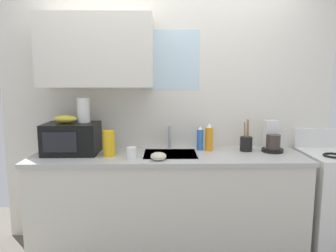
{
  "coord_description": "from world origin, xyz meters",
  "views": [
    {
      "loc": [
        -0.04,
        -2.65,
        1.54
      ],
      "look_at": [
        0.0,
        0.0,
        1.15
      ],
      "focal_mm": 33.27,
      "sensor_mm": 36.0,
      "label": 1
    }
  ],
  "objects": [
    {
      "name": "sink_faucet",
      "position": [
        0.02,
        0.24,
        1.0
      ],
      "size": [
        0.03,
        0.03,
        0.21
      ],
      "primitive_type": "cylinder",
      "color": "#B2B5BA",
      "rests_on": "counter_unit"
    },
    {
      "name": "small_bowl",
      "position": [
        -0.08,
        -0.2,
        0.93
      ],
      "size": [
        0.13,
        0.13,
        0.06
      ],
      "primitive_type": "ellipsoid",
      "color": "beige",
      "rests_on": "counter_unit"
    },
    {
      "name": "mug_white",
      "position": [
        -0.3,
        -0.14,
        0.95
      ],
      "size": [
        0.08,
        0.08,
        0.09
      ],
      "primitive_type": "cylinder",
      "color": "white",
      "rests_on": "counter_unit"
    },
    {
      "name": "dish_soap_bottle_orange",
      "position": [
        0.38,
        0.15,
        1.02
      ],
      "size": [
        0.07,
        0.07,
        0.25
      ],
      "color": "orange",
      "rests_on": "counter_unit"
    },
    {
      "name": "kitchen_wall_assembly",
      "position": [
        -0.12,
        0.31,
        1.36
      ],
      "size": [
        3.13,
        0.42,
        2.5
      ],
      "color": "silver",
      "rests_on": "ground"
    },
    {
      "name": "banana_bunch",
      "position": [
        -0.9,
        0.05,
        1.2
      ],
      "size": [
        0.2,
        0.11,
        0.07
      ],
      "primitive_type": "ellipsoid",
      "color": "gold",
      "rests_on": "microwave"
    },
    {
      "name": "coffee_maker",
      "position": [
        0.95,
        0.11,
        1.0
      ],
      "size": [
        0.19,
        0.21,
        0.28
      ],
      "color": "black",
      "rests_on": "counter_unit"
    },
    {
      "name": "paper_towel_roll",
      "position": [
        -0.75,
        0.1,
        1.28
      ],
      "size": [
        0.11,
        0.11,
        0.22
      ],
      "primitive_type": "cylinder",
      "color": "white",
      "rests_on": "microwave"
    },
    {
      "name": "dish_soap_bottle_blue",
      "position": [
        0.3,
        0.17,
        1.01
      ],
      "size": [
        0.06,
        0.06,
        0.23
      ],
      "color": "blue",
      "rests_on": "counter_unit"
    },
    {
      "name": "cereal_canister",
      "position": [
        -0.51,
        -0.05,
        1.01
      ],
      "size": [
        0.1,
        0.1,
        0.22
      ],
      "primitive_type": "cylinder",
      "color": "gold",
      "rests_on": "counter_unit"
    },
    {
      "name": "microwave",
      "position": [
        -0.85,
        0.05,
        1.04
      ],
      "size": [
        0.46,
        0.35,
        0.27
      ],
      "color": "black",
      "rests_on": "counter_unit"
    },
    {
      "name": "counter_unit",
      "position": [
        0.0,
        0.0,
        0.46
      ],
      "size": [
        2.36,
        0.63,
        0.9
      ],
      "color": "silver",
      "rests_on": "ground"
    },
    {
      "name": "utensil_crock",
      "position": [
        0.72,
        0.12,
        0.97
      ],
      "size": [
        0.11,
        0.11,
        0.29
      ],
      "color": "black",
      "rests_on": "counter_unit"
    }
  ]
}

